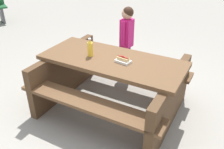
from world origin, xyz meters
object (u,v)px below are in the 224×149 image
object	(u,v)px
soda_bottle	(90,48)
child_in_coat	(127,33)
picnic_table	(112,80)
hotdog_tray	(123,60)

from	to	relation	value
soda_bottle	child_in_coat	world-z (taller)	child_in_coat
picnic_table	hotdog_tray	xyz separation A→B (m)	(0.16, -0.05, 0.34)
soda_bottle	hotdog_tray	xyz separation A→B (m)	(0.45, -0.06, -0.08)
child_in_coat	soda_bottle	bearing A→B (deg)	-103.43
soda_bottle	child_in_coat	xyz separation A→B (m)	(0.23, 0.95, -0.11)
picnic_table	child_in_coat	xyz separation A→B (m)	(-0.06, 0.96, 0.30)
soda_bottle	picnic_table	bearing A→B (deg)	-0.94
hotdog_tray	child_in_coat	xyz separation A→B (m)	(-0.22, 1.01, -0.04)
hotdog_tray	soda_bottle	bearing A→B (deg)	172.43
child_in_coat	picnic_table	bearing A→B (deg)	-86.44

